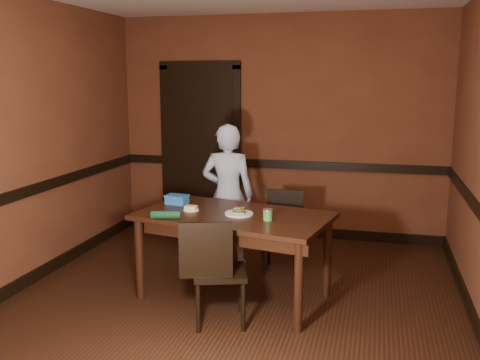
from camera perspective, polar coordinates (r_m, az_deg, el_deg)
The scene contains 19 objects.
floor at distance 4.76m, azimuth -1.08°, elevation -13.30°, with size 4.00×4.50×0.01m, color black.
wall_back at distance 6.56m, azimuth 4.17°, elevation 5.60°, with size 4.00×0.02×2.70m, color brown.
wall_front at distance 2.34m, azimuth -16.21°, elevation -4.38°, with size 4.00×0.02×2.70m, color brown.
wall_left at distance 5.28m, azimuth -22.58°, elevation 3.53°, with size 0.02×4.50×2.70m, color brown.
dado_back at distance 6.61m, azimuth 4.09°, elevation 1.70°, with size 4.00×0.03×0.10m, color black.
dado_left at distance 5.34m, azimuth -22.10°, elevation -1.26°, with size 0.03×4.50×0.10m, color black.
baseboard_back at distance 6.79m, azimuth 4.00°, elevation -5.32°, with size 4.00×0.03×0.12m, color black.
baseboard_left at distance 5.57m, azimuth -21.48°, elevation -9.75°, with size 0.03×4.50×0.12m, color black.
baseboard_right at distance 4.66m, azimuth 23.94°, elevation -14.03°, with size 0.03×4.50×0.12m, color black.
door at distance 6.81m, azimuth -4.23°, elevation 3.60°, with size 1.05×0.07×2.20m.
dining_table at distance 4.81m, azimuth -0.66°, elevation -8.08°, with size 1.65×0.93×0.77m, color black.
chair_far at distance 5.46m, azimuth 4.47°, elevation -5.57°, with size 0.38×0.38×0.81m, color black, non-canonical shape.
chair_near at distance 4.32m, azimuth -2.16°, elevation -9.61°, with size 0.41×0.41×0.88m, color black, non-canonical shape.
person at distance 5.58m, azimuth -1.31°, elevation -1.60°, with size 0.54×0.36×1.49m, color #AFC3DE.
sandwich_plate at distance 4.66m, azimuth -0.11°, elevation -3.50°, with size 0.25×0.25×0.06m.
sauce_jar at distance 4.48m, azimuth 2.98°, elevation -3.71°, with size 0.08×0.08×0.10m.
cheese_saucer at distance 4.83m, azimuth -5.24°, elevation -3.04°, with size 0.14×0.14×0.04m.
food_tub at distance 5.08m, azimuth -6.75°, elevation -2.08°, with size 0.22×0.16×0.09m.
wrapped_veg at distance 4.56m, azimuth -7.93°, elevation -3.70°, with size 0.07×0.07×0.25m, color #11391B.
Camera 1 is at (1.17, -4.18, 1.95)m, focal length 40.00 mm.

